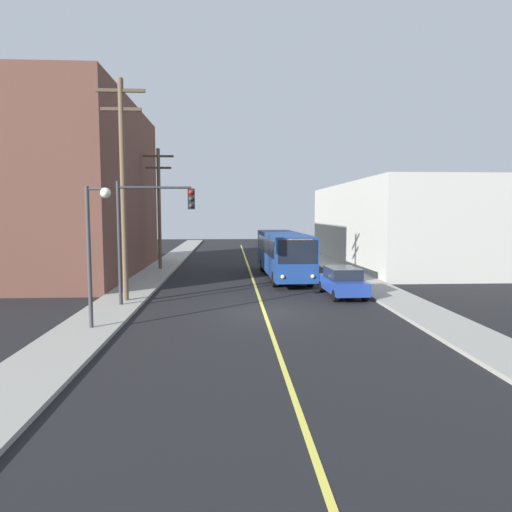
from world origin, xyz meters
TOP-DOWN VIEW (x-y plane):
  - ground_plane at (0.00, 0.00)m, footprint 120.00×120.00m
  - sidewalk_left at (-7.25, 10.00)m, footprint 2.50×90.00m
  - sidewalk_right at (7.25, 10.00)m, footprint 2.50×90.00m
  - lane_stripe_center at (0.00, 15.00)m, footprint 0.16×60.00m
  - building_left_brick at (-13.49, 13.90)m, footprint 10.00×18.94m
  - building_right_warehouse at (14.49, 20.78)m, footprint 12.00×25.47m
  - city_bus at (2.20, 11.59)m, footprint 2.90×12.21m
  - parked_car_blue at (4.63, 3.98)m, footprint 1.96×4.46m
  - utility_pole_near at (-6.95, 2.75)m, footprint 2.40×0.28m
  - utility_pole_mid at (-7.18, 16.15)m, footprint 2.40×0.28m
  - traffic_signal_left_corner at (-5.41, 1.61)m, footprint 3.75×0.48m
  - street_lamp_left at (-6.83, -2.94)m, footprint 0.98×0.40m

SIDE VIEW (x-z plane):
  - ground_plane at x=0.00m, z-range 0.00..0.00m
  - lane_stripe_center at x=0.00m, z-range 0.00..0.01m
  - sidewalk_left at x=-7.25m, z-range 0.00..0.15m
  - sidewalk_right at x=7.25m, z-range 0.00..0.15m
  - parked_car_blue at x=4.63m, z-range 0.03..1.65m
  - city_bus at x=2.20m, z-range 0.22..3.42m
  - building_right_warehouse at x=14.49m, z-range 0.00..7.22m
  - street_lamp_left at x=-6.83m, z-range 0.99..6.49m
  - traffic_signal_left_corner at x=-5.41m, z-range 1.30..7.30m
  - utility_pole_mid at x=-7.18m, z-range 0.64..10.14m
  - utility_pole_near at x=-6.95m, z-range 0.67..11.78m
  - building_left_brick at x=-13.49m, z-range 0.00..12.58m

